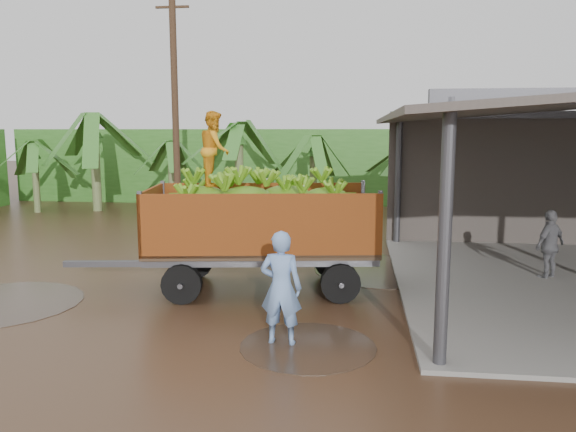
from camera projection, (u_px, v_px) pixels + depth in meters
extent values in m
plane|color=black|center=(176.00, 288.00, 12.71)|extent=(100.00, 100.00, 0.00)
cube|color=#2D661E|center=(237.00, 165.00, 28.38)|extent=(22.00, 3.00, 3.60)
cube|color=#47474C|center=(108.00, 264.00, 12.49)|extent=(1.96, 0.41, 0.13)
imported|color=orange|center=(215.00, 149.00, 12.50)|extent=(0.79, 0.93, 1.67)
imported|color=#7094CD|center=(281.00, 288.00, 9.28)|extent=(0.74, 0.52, 1.92)
imported|color=slate|center=(550.00, 245.00, 13.25)|extent=(1.03, 0.95, 1.70)
cylinder|color=#47301E|center=(175.00, 111.00, 20.09)|extent=(0.24, 0.24, 8.43)
cube|color=#47301E|center=(172.00, 7.00, 19.55)|extent=(1.20, 0.08, 0.08)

